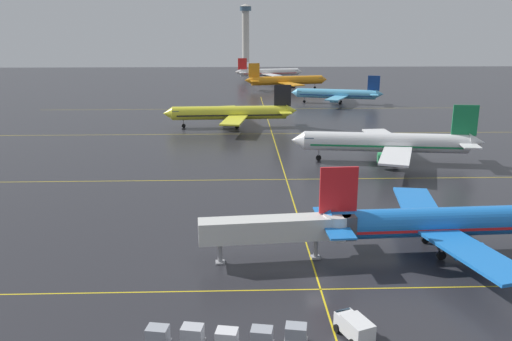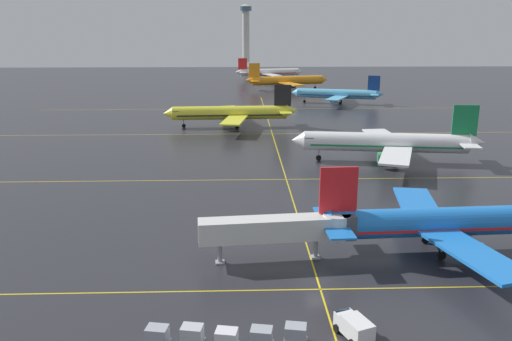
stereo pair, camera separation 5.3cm
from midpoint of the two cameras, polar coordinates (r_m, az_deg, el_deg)
ground_plane at (r=60.61m, az=6.69°, el=-11.75°), size 600.00×600.00×0.00m
airliner_front_gate at (r=70.13m, az=19.89°, el=-5.28°), size 36.38×31.37×11.32m
airliner_second_row at (r=111.57m, az=14.04°, el=2.95°), size 39.15×33.47×12.18m
airliner_third_row at (r=146.24m, az=-2.68°, el=6.24°), size 37.09×32.00×11.54m
airliner_far_left_stand at (r=191.94m, az=8.77°, el=8.19°), size 32.50×27.68×10.23m
airliner_far_right_stand at (r=231.05m, az=3.26°, el=9.70°), size 37.05×31.47×11.58m
airliner_distant_taxiway at (r=272.08m, az=1.35°, el=10.58°), size 35.32×30.01×11.03m
taxiway_markings at (r=117.44m, az=2.39°, el=1.95°), size 149.47×183.66×0.01m
service_truck_red_van at (r=50.78m, az=10.53°, el=-16.24°), size 3.31×4.49×2.10m
baggage_cart_row_leftmost at (r=49.79m, az=-10.64°, el=-17.20°), size 2.85×2.00×1.86m
baggage_cart_row_second at (r=49.45m, az=-6.94°, el=-17.27°), size 2.85×2.00×1.86m
baggage_cart_row_middle at (r=48.67m, az=-3.21°, el=-17.76°), size 2.85×2.00×1.86m
baggage_cart_row_fourth at (r=48.81m, az=0.59°, el=-17.63°), size 2.85×2.00×1.86m
baggage_cart_row_fifth at (r=49.36m, az=4.31°, el=-17.26°), size 2.85×2.00×1.86m
jet_bridge at (r=63.68m, az=3.51°, el=-6.26°), size 19.01×4.57×5.58m
control_tower at (r=398.94m, az=-1.14°, el=15.08°), size 8.82×8.82×41.53m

